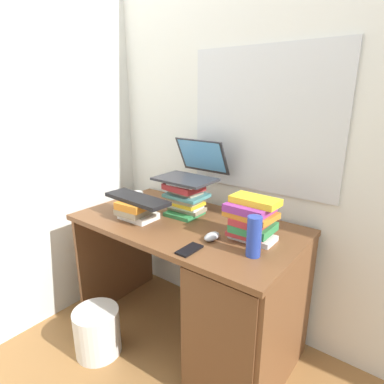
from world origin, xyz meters
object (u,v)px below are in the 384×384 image
keyboard (137,199)px  book_stack_keyboard_riser (137,210)px  computer_mouse (212,236)px  book_stack_tall (185,198)px  book_stack_side (252,219)px  wastebasket (97,331)px  desk (230,299)px  cell_phone (189,250)px  laptop (192,169)px  mug (137,199)px  water_bottle (254,237)px

keyboard → book_stack_keyboard_riser: bearing=-161.3°
computer_mouse → book_stack_tall: bearing=149.2°
book_stack_side → wastebasket: (-0.72, -0.45, -0.74)m
desk → book_stack_side: (0.07, 0.05, 0.46)m
computer_mouse → cell_phone: (-0.02, -0.16, -0.01)m
book_stack_side → wastebasket: bearing=-147.8°
laptop → cell_phone: size_ratio=2.51×
mug → wastebasket: 0.83m
desk → book_stack_tall: bearing=163.3°
book_stack_side → cell_phone: 0.35m
computer_mouse → mug: mug is taller
book_stack_tall → mug: (-0.36, -0.06, -0.06)m
computer_mouse → wastebasket: bearing=-149.7°
laptop → wastebasket: (-0.24, -0.60, -0.90)m
desk → mug: 0.86m
computer_mouse → cell_phone: 0.16m
keyboard → desk: bearing=14.0°
book_stack_keyboard_riser → computer_mouse: bearing=4.4°
computer_mouse → water_bottle: 0.25m
mug → wastebasket: (0.12, -0.47, -0.67)m
mug → cell_phone: mug is taller
book_stack_side → computer_mouse: 0.22m
book_stack_tall → book_stack_keyboard_riser: book_stack_tall is taller
book_stack_tall → book_stack_keyboard_riser: size_ratio=1.18×
laptop → keyboard: (-0.17, -0.30, -0.14)m
cell_phone → wastebasket: cell_phone is taller
book_stack_tall → wastebasket: size_ratio=0.86×
wastebasket → book_stack_keyboard_riser: bearing=76.9°
book_stack_tall → laptop: size_ratio=0.70×
book_stack_tall → laptop: bearing=91.1°
keyboard → mug: 0.27m
laptop → wastebasket: bearing=-112.1°
book_stack_keyboard_riser → computer_mouse: book_stack_keyboard_riser is taller
book_stack_keyboard_riser → laptop: laptop is taller
book_stack_tall → mug: book_stack_tall is taller
water_bottle → wastebasket: water_bottle is taller
mug → book_stack_keyboard_riser: bearing=-43.1°
book_stack_side → water_bottle: (0.09, -0.14, -0.02)m
computer_mouse → wastebasket: size_ratio=0.37×
laptop → water_bottle: laptop is taller
book_stack_side → keyboard: size_ratio=0.60×
book_stack_tall → laptop: laptop is taller
desk → wastebasket: (-0.65, -0.40, -0.28)m
keyboard → water_bottle: bearing=4.4°
keyboard → wastebasket: size_ratio=1.50×
mug → water_bottle: water_bottle is taller
book_stack_tall → keyboard: (-0.17, -0.23, 0.02)m
desk → book_stack_tall: (-0.40, 0.12, 0.46)m
book_stack_tall → keyboard: size_ratio=0.57×
desk → book_stack_side: book_stack_side is taller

